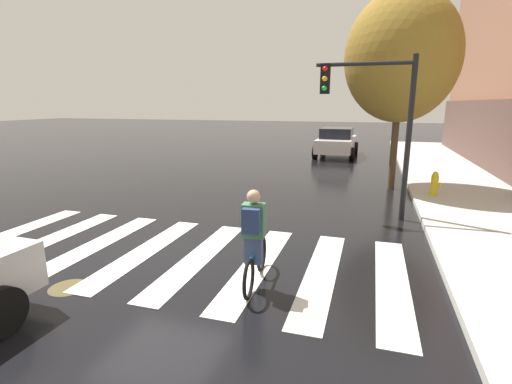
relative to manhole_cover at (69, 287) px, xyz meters
The scene contains 8 objects.
ground_plane 1.89m from the manhole_cover, 72.24° to the left, with size 120.00×120.00×0.00m, color black.
crosswalk_stripes 2.03m from the manhole_cover, 62.60° to the left, with size 9.13×3.96×0.01m.
manhole_cover is the anchor object (origin of this frame).
sedan_mid 18.16m from the manhole_cover, 81.31° to the left, with size 2.33×4.83×1.66m.
cyclist 3.24m from the manhole_cover, 17.88° to the left, with size 0.38×1.71×1.69m.
traffic_light_near 7.97m from the manhole_cover, 50.10° to the left, with size 2.47×0.28×4.20m.
fire_hydrant 10.68m from the manhole_cover, 50.95° to the left, with size 0.33×0.22×0.78m.
street_tree_near 11.96m from the manhole_cover, 60.30° to the left, with size 3.78×3.78×6.73m.
Camera 1 is at (4.15, -6.43, 3.02)m, focal length 26.47 mm.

